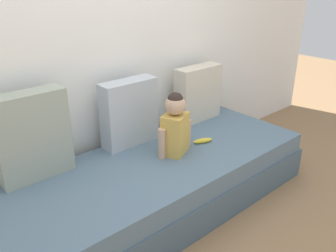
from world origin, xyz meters
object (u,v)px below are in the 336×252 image
Objects in this scene: throw_pillow_center at (129,113)px; banana at (203,141)px; throw_pillow_left at (32,136)px; toddler at (175,125)px; throw_pillow_right at (198,94)px; couch at (160,183)px.

throw_pillow_center reaches higher than banana.
throw_pillow_left is at bearing 162.01° from banana.
throw_pillow_left is 3.52× the size of banana.
toddler is (0.93, -0.37, -0.07)m from throw_pillow_left.
toddler is at bearing -21.47° from throw_pillow_left.
throw_pillow_left is 1.18× the size of throw_pillow_right.
couch is at bearing -90.00° from throw_pillow_center.
throw_pillow_left is 1.55m from throw_pillow_right.
throw_pillow_center is (0.77, 0.00, -0.04)m from throw_pillow_left.
banana is at bearing -5.67° from toddler.
throw_pillow_right is 1.04× the size of toddler.
toddler is at bearing 3.24° from couch.
throw_pillow_right reaches higher than toddler.
couch is 5.12× the size of toddler.
couch is 0.61m from throw_pillow_center.
banana is (1.22, -0.39, -0.28)m from throw_pillow_left.
toddler is 2.87× the size of banana.
throw_pillow_right is at bearing 0.00° from throw_pillow_left.
throw_pillow_right is 0.57m from banana.
couch is at bearing -25.85° from throw_pillow_left.
toddler reaches higher than couch.
throw_pillow_center is at bearing 113.21° from toddler.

